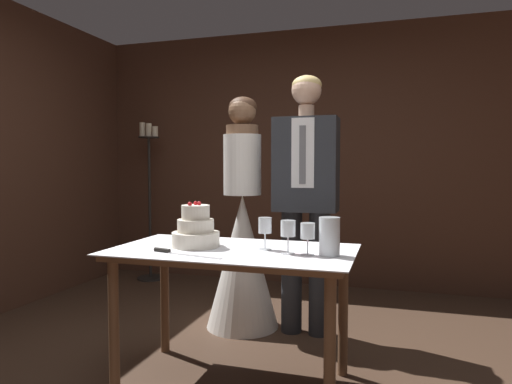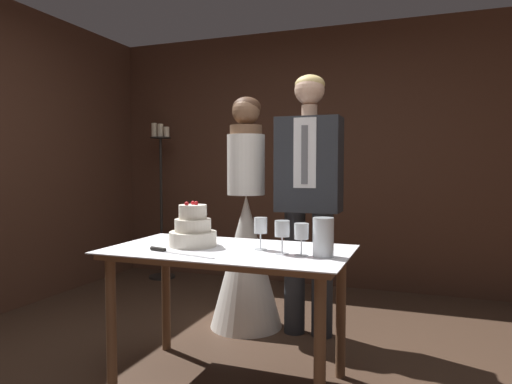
% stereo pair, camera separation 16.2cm
% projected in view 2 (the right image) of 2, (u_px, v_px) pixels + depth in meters
% --- Properties ---
extents(wall_back, '(4.60, 0.12, 2.58)m').
position_uv_depth(wall_back, '(315.00, 158.00, 4.64)').
color(wall_back, '#472B1E').
rests_on(wall_back, ground_plane).
extents(cake_table, '(1.32, 0.74, 0.75)m').
position_uv_depth(cake_table, '(229.00, 266.00, 2.51)').
color(cake_table, brown).
rests_on(cake_table, ground_plane).
extents(tiered_cake, '(0.27, 0.27, 0.26)m').
position_uv_depth(tiered_cake, '(193.00, 230.00, 2.59)').
color(tiered_cake, silver).
rests_on(tiered_cake, cake_table).
extents(cake_knife, '(0.42, 0.11, 0.02)m').
position_uv_depth(cake_knife, '(169.00, 251.00, 2.39)').
color(cake_knife, silver).
rests_on(cake_knife, cake_table).
extents(wine_glass_near, '(0.07, 0.07, 0.18)m').
position_uv_depth(wine_glass_near, '(261.00, 226.00, 2.47)').
color(wine_glass_near, silver).
rests_on(wine_glass_near, cake_table).
extents(wine_glass_middle, '(0.08, 0.08, 0.17)m').
position_uv_depth(wine_glass_middle, '(282.00, 230.00, 2.35)').
color(wine_glass_middle, silver).
rests_on(wine_glass_middle, cake_table).
extents(wine_glass_far, '(0.07, 0.07, 0.17)m').
position_uv_depth(wine_glass_far, '(301.00, 233.00, 2.30)').
color(wine_glass_far, silver).
rests_on(wine_glass_far, cake_table).
extents(hurricane_candle, '(0.11, 0.11, 0.20)m').
position_uv_depth(hurricane_candle, '(323.00, 238.00, 2.29)').
color(hurricane_candle, silver).
rests_on(hurricane_candle, cake_table).
extents(bride, '(0.54, 0.54, 1.72)m').
position_uv_depth(bride, '(246.00, 243.00, 3.41)').
color(bride, white).
rests_on(bride, ground_plane).
extents(groom, '(0.45, 0.25, 1.85)m').
position_uv_depth(groom, '(309.00, 189.00, 3.22)').
color(groom, '#282B30').
rests_on(groom, ground_plane).
extents(candle_stand, '(0.28, 0.28, 1.67)m').
position_uv_depth(candle_stand, '(161.00, 199.00, 4.90)').
color(candle_stand, black).
rests_on(candle_stand, ground_plane).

